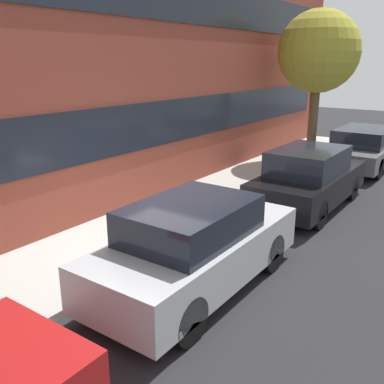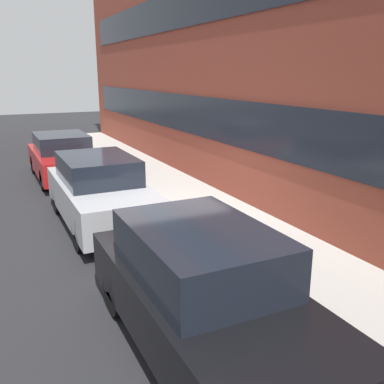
% 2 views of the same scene
% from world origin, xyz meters
% --- Properties ---
extents(ground_plane, '(56.00, 56.00, 0.00)m').
position_xyz_m(ground_plane, '(0.00, 0.00, 0.00)').
color(ground_plane, '#232326').
extents(sidewalk_strip, '(28.00, 2.34, 0.12)m').
position_xyz_m(sidewalk_strip, '(0.00, 1.17, 0.06)').
color(sidewalk_strip, '#B2AFA8').
rests_on(sidewalk_strip, ground_plane).
extents(rowhouse_facade, '(28.00, 1.02, 8.94)m').
position_xyz_m(rowhouse_facade, '(0.00, 2.79, 4.48)').
color(rowhouse_facade, brown).
rests_on(rowhouse_facade, ground_plane).
extents(parked_car_red, '(3.80, 1.66, 1.35)m').
position_xyz_m(parked_car_red, '(-4.97, -1.05, 0.67)').
color(parked_car_red, '#AD1919').
rests_on(parked_car_red, ground_plane).
extents(parked_car_silver, '(3.92, 1.60, 1.46)m').
position_xyz_m(parked_car_silver, '(-0.39, -1.05, 0.73)').
color(parked_car_silver, '#B2B5BA').
rests_on(parked_car_silver, ground_plane).
extents(parked_car_black, '(4.01, 1.60, 1.48)m').
position_xyz_m(parked_car_black, '(4.39, -1.05, 0.73)').
color(parked_car_black, black).
rests_on(parked_car_black, ground_plane).
extents(fire_hydrant, '(0.47, 0.26, 0.71)m').
position_xyz_m(fire_hydrant, '(-4.63, 0.62, 0.48)').
color(fire_hydrant, red).
rests_on(fire_hydrant, sidewalk_strip).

